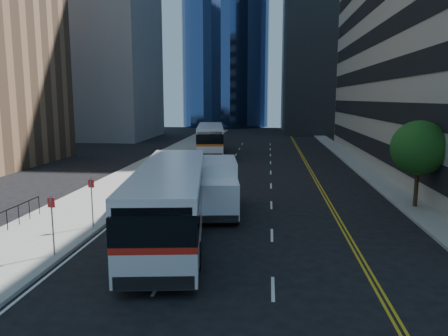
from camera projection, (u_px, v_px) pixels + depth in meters
name	position (u px, v px, depth m)	size (l,w,h in m)	color
ground	(261.00, 249.00, 19.03)	(160.00, 160.00, 0.00)	black
sidewalk_west	(163.00, 162.00, 44.63)	(5.00, 90.00, 0.15)	gray
sidewalk_east	(358.00, 165.00, 42.67)	(2.00, 90.00, 0.15)	gray
midrise_west	(94.00, 29.00, 70.16)	(18.00, 18.00, 35.00)	gray
street_tree	(419.00, 148.00, 25.40)	(3.20, 3.20, 5.10)	#332114
bus_front	(171.00, 199.00, 20.30)	(4.60, 13.41, 3.39)	silver
bus_rear	(210.00, 138.00, 51.53)	(4.46, 13.32, 3.37)	silver
box_truck	(218.00, 186.00, 24.92)	(2.89, 6.41, 2.96)	white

